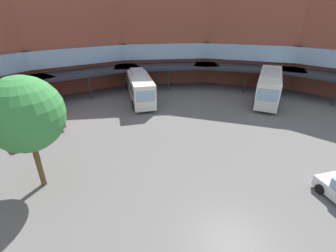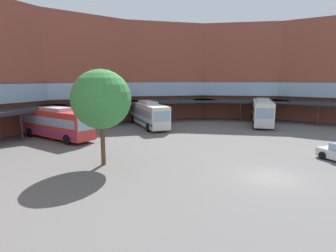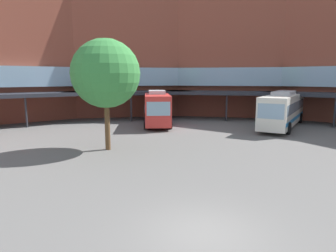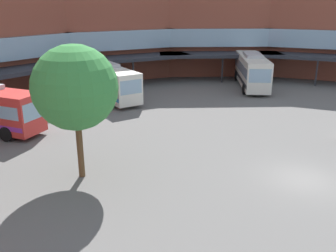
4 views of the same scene
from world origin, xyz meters
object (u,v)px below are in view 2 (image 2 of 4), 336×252
Objects in this scene: bus_1 at (56,123)px; bus_2 at (148,114)px; bus_3 at (262,112)px; plaza_tree at (101,99)px.

bus_1 is 0.89× the size of bus_2.
bus_1 is at bearing -70.08° from bus_2.
bus_3 is (14.13, -9.81, 0.13)m from bus_2.
bus_3 is at bearing 73.04° from bus_2.
bus_2 is at bearing 44.10° from plaza_tree.
bus_3 is at bearing 55.07° from bus_1.
bus_1 is 1.07× the size of bus_3.
bus_1 is at bearing 88.56° from plaza_tree.
plaza_tree is at bearing -17.57° from bus_1.
plaza_tree is at bearing -28.09° from bus_2.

